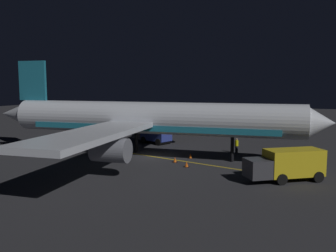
{
  "coord_description": "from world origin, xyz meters",
  "views": [
    {
      "loc": [
        34.76,
        17.28,
        7.96
      ],
      "look_at": [
        0.0,
        2.0,
        3.5
      ],
      "focal_mm": 38.37,
      "sensor_mm": 36.0,
      "label": 1
    }
  ],
  "objects_px": {
    "traffic_cone_under_wing": "(191,156)",
    "traffic_cone_far": "(269,150)",
    "traffic_cone_near_left": "(187,164)",
    "catering_truck": "(153,133)",
    "ground_crew_worker": "(237,146)",
    "traffic_cone_near_right": "(175,160)",
    "airliner": "(146,120)",
    "baggage_truck": "(287,165)"
  },
  "relations": [
    {
      "from": "traffic_cone_under_wing",
      "to": "traffic_cone_far",
      "type": "distance_m",
      "value": 9.88
    },
    {
      "from": "traffic_cone_near_left",
      "to": "traffic_cone_under_wing",
      "type": "distance_m",
      "value": 4.09
    },
    {
      "from": "catering_truck",
      "to": "traffic_cone_under_wing",
      "type": "relative_size",
      "value": 11.09
    },
    {
      "from": "ground_crew_worker",
      "to": "traffic_cone_near_left",
      "type": "xyz_separation_m",
      "value": [
        8.8,
        -2.82,
        -0.64
      ]
    },
    {
      "from": "traffic_cone_near_right",
      "to": "traffic_cone_under_wing",
      "type": "bearing_deg",
      "value": 162.92
    },
    {
      "from": "traffic_cone_under_wing",
      "to": "catering_truck",
      "type": "bearing_deg",
      "value": -132.54
    },
    {
      "from": "catering_truck",
      "to": "traffic_cone_near_right",
      "type": "relative_size",
      "value": 11.09
    },
    {
      "from": "catering_truck",
      "to": "traffic_cone_near_left",
      "type": "height_order",
      "value": "catering_truck"
    },
    {
      "from": "airliner",
      "to": "catering_truck",
      "type": "xyz_separation_m",
      "value": [
        -8.49,
        -3.29,
        -2.79
      ]
    },
    {
      "from": "airliner",
      "to": "traffic_cone_near_left",
      "type": "relative_size",
      "value": 69.36
    },
    {
      "from": "traffic_cone_near_left",
      "to": "traffic_cone_near_right",
      "type": "height_order",
      "value": "same"
    },
    {
      "from": "airliner",
      "to": "traffic_cone_under_wing",
      "type": "distance_m",
      "value": 6.28
    },
    {
      "from": "catering_truck",
      "to": "traffic_cone_under_wing",
      "type": "xyz_separation_m",
      "value": [
        7.49,
        8.16,
        -1.05
      ]
    },
    {
      "from": "traffic_cone_near_left",
      "to": "traffic_cone_under_wing",
      "type": "height_order",
      "value": "same"
    },
    {
      "from": "airliner",
      "to": "baggage_truck",
      "type": "distance_m",
      "value": 16.09
    },
    {
      "from": "baggage_truck",
      "to": "traffic_cone_near_left",
      "type": "bearing_deg",
      "value": -98.07
    },
    {
      "from": "ground_crew_worker",
      "to": "traffic_cone_near_left",
      "type": "relative_size",
      "value": 3.16
    },
    {
      "from": "ground_crew_worker",
      "to": "baggage_truck",
      "type": "bearing_deg",
      "value": 32.82
    },
    {
      "from": "airliner",
      "to": "traffic_cone_near_left",
      "type": "bearing_deg",
      "value": 63.47
    },
    {
      "from": "airliner",
      "to": "baggage_truck",
      "type": "height_order",
      "value": "airliner"
    },
    {
      "from": "traffic_cone_under_wing",
      "to": "traffic_cone_far",
      "type": "relative_size",
      "value": 1.0
    },
    {
      "from": "catering_truck",
      "to": "airliner",
      "type": "bearing_deg",
      "value": 21.18
    },
    {
      "from": "baggage_truck",
      "to": "traffic_cone_far",
      "type": "height_order",
      "value": "baggage_truck"
    },
    {
      "from": "ground_crew_worker",
      "to": "traffic_cone_under_wing",
      "type": "distance_m",
      "value": 6.23
    },
    {
      "from": "traffic_cone_near_right",
      "to": "traffic_cone_far",
      "type": "xyz_separation_m",
      "value": [
        -9.27,
        7.99,
        0.0
      ]
    },
    {
      "from": "traffic_cone_near_left",
      "to": "traffic_cone_far",
      "type": "relative_size",
      "value": 1.0
    },
    {
      "from": "catering_truck",
      "to": "traffic_cone_near_left",
      "type": "relative_size",
      "value": 11.09
    },
    {
      "from": "baggage_truck",
      "to": "traffic_cone_near_right",
      "type": "bearing_deg",
      "value": -103.94
    },
    {
      "from": "airliner",
      "to": "baggage_truck",
      "type": "xyz_separation_m",
      "value": [
        4.28,
        15.26,
        -2.75
      ]
    },
    {
      "from": "airliner",
      "to": "traffic_cone_near_right",
      "type": "bearing_deg",
      "value": 69.81
    },
    {
      "from": "traffic_cone_under_wing",
      "to": "traffic_cone_far",
      "type": "bearing_deg",
      "value": 133.13
    },
    {
      "from": "airliner",
      "to": "traffic_cone_far",
      "type": "xyz_separation_m",
      "value": [
        -7.77,
        12.08,
        -3.84
      ]
    },
    {
      "from": "airliner",
      "to": "traffic_cone_near_right",
      "type": "xyz_separation_m",
      "value": [
        1.51,
        4.09,
        -3.84
      ]
    },
    {
      "from": "baggage_truck",
      "to": "catering_truck",
      "type": "distance_m",
      "value": 22.53
    },
    {
      "from": "airliner",
      "to": "catering_truck",
      "type": "distance_m",
      "value": 9.53
    },
    {
      "from": "traffic_cone_far",
      "to": "traffic_cone_under_wing",
      "type": "bearing_deg",
      "value": -46.87
    },
    {
      "from": "airliner",
      "to": "traffic_cone_near_left",
      "type": "xyz_separation_m",
      "value": [
        2.95,
        5.91,
        -3.84
      ]
    },
    {
      "from": "catering_truck",
      "to": "traffic_cone_near_left",
      "type": "bearing_deg",
      "value": 38.8
    },
    {
      "from": "baggage_truck",
      "to": "traffic_cone_far",
      "type": "distance_m",
      "value": 12.5
    },
    {
      "from": "traffic_cone_near_left",
      "to": "catering_truck",
      "type": "bearing_deg",
      "value": -141.2
    },
    {
      "from": "traffic_cone_near_right",
      "to": "traffic_cone_under_wing",
      "type": "relative_size",
      "value": 1.0
    },
    {
      "from": "airliner",
      "to": "traffic_cone_under_wing",
      "type": "height_order",
      "value": "airliner"
    }
  ]
}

